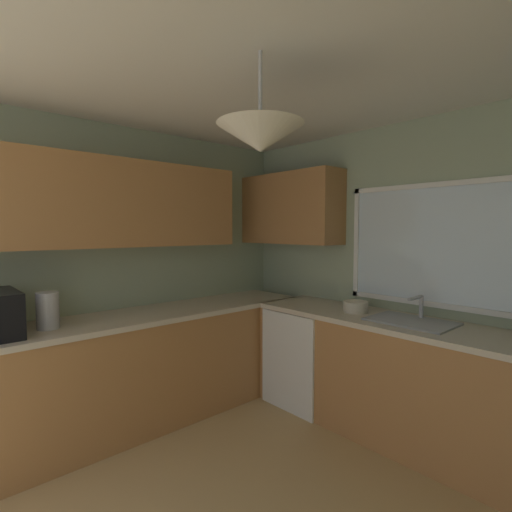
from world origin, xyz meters
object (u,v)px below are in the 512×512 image
object	(u,v)px
sink_assembly	(411,321)
bowl	(356,307)
dishwasher	(308,355)
kettle	(48,310)

from	to	relation	value
sink_assembly	bowl	bearing A→B (deg)	-179.20
dishwasher	kettle	xyz separation A→B (m)	(-0.64, -2.01, 0.60)
kettle	bowl	xyz separation A→B (m)	(1.12, 2.04, -0.08)
dishwasher	sink_assembly	bearing A→B (deg)	2.21
kettle	sink_assembly	bearing A→B (deg)	52.07
dishwasher	bowl	bearing A→B (deg)	3.61
kettle	sink_assembly	xyz separation A→B (m)	(1.59, 2.04, -0.12)
dishwasher	kettle	bearing A→B (deg)	-107.70
dishwasher	sink_assembly	xyz separation A→B (m)	(0.95, 0.04, 0.49)
dishwasher	sink_assembly	distance (m)	1.07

